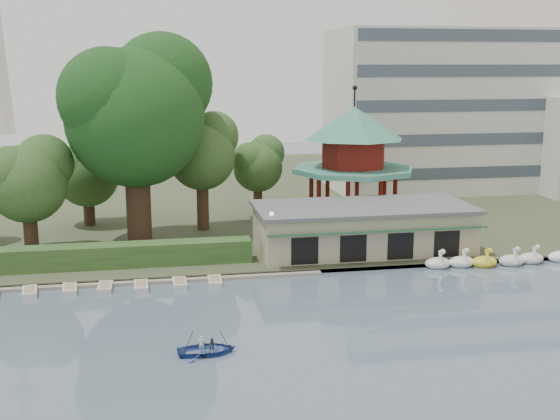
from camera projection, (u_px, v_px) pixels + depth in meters
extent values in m
plane|color=slate|center=(304.00, 368.00, 37.98)|extent=(220.00, 220.00, 0.00)
cube|color=#424930|center=(215.00, 194.00, 87.99)|extent=(220.00, 70.00, 0.40)
cube|color=gray|center=(256.00, 274.00, 54.60)|extent=(220.00, 0.60, 0.30)
cube|color=gray|center=(98.00, 283.00, 52.37)|extent=(34.00, 1.60, 0.24)
cube|color=tan|center=(363.00, 229.00, 60.49)|extent=(18.00, 8.00, 3.60)
cube|color=#595B5E|center=(363.00, 207.00, 60.09)|extent=(18.60, 8.60, 0.30)
cube|color=#194C2D|center=(379.00, 231.00, 56.19)|extent=(18.00, 1.59, 0.45)
cylinder|color=tan|center=(352.00, 217.00, 70.72)|extent=(10.40, 10.40, 1.20)
cylinder|color=#3E856D|center=(353.00, 170.00, 69.73)|extent=(12.40, 12.40, 0.50)
cylinder|color=maroon|center=(353.00, 153.00, 69.39)|extent=(6.40, 6.40, 2.80)
cone|color=#3E856D|center=(354.00, 123.00, 68.78)|extent=(10.00, 10.00, 3.20)
cylinder|color=black|center=(355.00, 97.00, 68.27)|extent=(0.16, 0.16, 1.80)
cube|color=silver|center=(450.00, 110.00, 89.33)|extent=(30.00, 14.00, 20.00)
cube|color=#355927|center=(61.00, 258.00, 54.77)|extent=(30.00, 2.00, 1.80)
cylinder|color=black|center=(272.00, 240.00, 56.05)|extent=(0.12, 0.12, 4.00)
sphere|color=beige|center=(272.00, 214.00, 55.62)|extent=(0.36, 0.36, 0.36)
cylinder|color=#3A281C|center=(138.00, 193.00, 62.33)|extent=(2.19, 2.19, 9.01)
sphere|color=#1B4619|center=(135.00, 118.00, 60.97)|extent=(12.17, 12.17, 12.17)
sphere|color=#1B4619|center=(162.00, 83.00, 62.57)|extent=(9.13, 9.13, 9.13)
sphere|color=#1B4619|center=(108.00, 98.00, 59.05)|extent=(8.52, 8.52, 8.52)
cylinder|color=#3A281C|center=(30.00, 225.00, 59.23)|extent=(1.19, 1.19, 4.82)
sphere|color=#355927|center=(27.00, 184.00, 58.50)|extent=(6.60, 6.60, 6.60)
sphere|color=#355927|center=(44.00, 163.00, 59.37)|extent=(4.95, 4.95, 4.95)
sphere|color=#355927|center=(10.00, 174.00, 57.46)|extent=(4.62, 4.62, 4.62)
cylinder|color=#3A281C|center=(203.00, 200.00, 67.58)|extent=(1.16, 1.16, 5.74)
sphere|color=#355927|center=(202.00, 157.00, 66.71)|extent=(6.42, 6.42, 6.42)
sphere|color=#355927|center=(214.00, 136.00, 67.49)|extent=(4.81, 4.81, 4.81)
sphere|color=#355927|center=(190.00, 146.00, 65.66)|extent=(4.49, 4.49, 4.49)
cylinder|color=#3A281C|center=(258.00, 198.00, 72.64)|extent=(0.92, 0.92, 4.33)
sphere|color=#355927|center=(258.00, 167.00, 71.99)|extent=(5.11, 5.11, 5.11)
sphere|color=#355927|center=(266.00, 153.00, 72.63)|extent=(3.83, 3.83, 3.83)
sphere|color=#355927|center=(250.00, 160.00, 71.16)|extent=(3.58, 3.58, 3.58)
cylinder|color=#3A281C|center=(89.00, 205.00, 69.65)|extent=(1.11, 1.11, 4.02)
sphere|color=#355927|center=(87.00, 176.00, 69.04)|extent=(6.17, 6.17, 6.17)
sphere|color=#355927|center=(100.00, 161.00, 69.89)|extent=(4.63, 4.63, 4.63)
sphere|color=#355927|center=(75.00, 169.00, 68.09)|extent=(4.32, 4.32, 4.32)
ellipsoid|color=white|center=(438.00, 263.00, 56.69)|extent=(2.16, 1.44, 0.99)
cylinder|color=white|center=(441.00, 259.00, 56.05)|extent=(0.26, 0.79, 1.29)
sphere|color=white|center=(443.00, 252.00, 55.63)|extent=(0.44, 0.44, 0.44)
ellipsoid|color=white|center=(461.00, 262.00, 57.07)|extent=(2.16, 1.44, 0.99)
cylinder|color=white|center=(465.00, 257.00, 56.42)|extent=(0.26, 0.79, 1.29)
sphere|color=white|center=(467.00, 251.00, 56.00)|extent=(0.44, 0.44, 0.44)
ellipsoid|color=yellow|center=(484.00, 262.00, 57.08)|extent=(2.16, 1.44, 0.99)
cylinder|color=yellow|center=(488.00, 257.00, 56.43)|extent=(0.26, 0.79, 1.29)
sphere|color=yellow|center=(490.00, 250.00, 56.01)|extent=(0.44, 0.44, 0.44)
ellipsoid|color=silver|center=(511.00, 261.00, 57.44)|extent=(2.16, 1.44, 0.99)
cylinder|color=silver|center=(515.00, 256.00, 56.80)|extent=(0.26, 0.79, 1.29)
sphere|color=silver|center=(518.00, 249.00, 56.38)|extent=(0.44, 0.44, 0.44)
ellipsoid|color=silver|center=(531.00, 259.00, 58.05)|extent=(2.16, 1.44, 0.99)
cylinder|color=silver|center=(535.00, 254.00, 57.41)|extent=(0.26, 0.79, 1.29)
sphere|color=silver|center=(537.00, 247.00, 56.99)|extent=(0.44, 0.44, 0.44)
ellipsoid|color=white|center=(560.00, 257.00, 58.57)|extent=(2.16, 1.44, 0.99)
cube|color=beige|center=(30.00, 292.00, 50.13)|extent=(1.30, 2.41, 0.36)
cube|color=beige|center=(70.00, 289.00, 50.83)|extent=(1.23, 2.39, 0.36)
cube|color=beige|center=(105.00, 287.00, 51.25)|extent=(1.05, 2.32, 0.36)
cube|color=beige|center=(141.00, 286.00, 51.48)|extent=(1.09, 2.34, 0.36)
cube|color=beige|center=(180.00, 283.00, 52.19)|extent=(1.09, 2.34, 0.36)
cube|color=beige|center=(215.00, 281.00, 52.69)|extent=(1.08, 2.33, 0.36)
imported|color=#2B4592|center=(207.00, 346.00, 39.79)|extent=(4.78, 3.49, 0.97)
imported|color=white|center=(201.00, 343.00, 39.91)|extent=(0.34, 0.23, 0.92)
imported|color=#2F3949|center=(212.00, 346.00, 39.64)|extent=(0.44, 0.35, 0.89)
cylinder|color=#3A281C|center=(186.00, 349.00, 39.60)|extent=(0.94, 0.29, 2.01)
cylinder|color=#3A281C|center=(228.00, 346.00, 40.03)|extent=(0.94, 0.29, 2.01)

